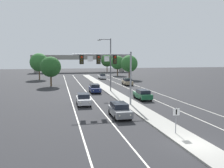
{
  "coord_description": "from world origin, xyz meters",
  "views": [
    {
      "loc": [
        -9.84,
        -15.64,
        6.56
      ],
      "look_at": [
        -3.2,
        14.01,
        3.2
      ],
      "focal_mm": 38.44,
      "sensor_mm": 36.0,
      "label": 1
    }
  ],
  "objects": [
    {
      "name": "car_receding_green",
      "position": [
        2.93,
        19.43,
        0.82
      ],
      "size": [
        1.83,
        4.47,
        1.58
      ],
      "color": "#195633",
      "rests_on": "ground"
    },
    {
      "name": "tree_far_right_c",
      "position": [
        11.66,
        90.54,
        5.26
      ],
      "size": [
        5.56,
        5.56,
        8.05
      ],
      "color": "#4C3823",
      "rests_on": "ground"
    },
    {
      "name": "car_oncoming_navy",
      "position": [
        -3.24,
        28.64,
        0.82
      ],
      "size": [
        1.83,
        4.48,
        1.58
      ],
      "color": "#141E4C",
      "rests_on": "ground"
    },
    {
      "name": "lane_stripe_oncoming_center",
      "position": [
        -4.7,
        25.0,
        0.0
      ],
      "size": [
        0.14,
        100.0,
        0.01
      ],
      "primitive_type": "cube",
      "color": "silver",
      "rests_on": "ground"
    },
    {
      "name": "tree_far_right_b",
      "position": [
        10.9,
        53.35,
        4.74
      ],
      "size": [
        5.01,
        5.01,
        7.26
      ],
      "color": "#4C3823",
      "rests_on": "ground"
    },
    {
      "name": "tree_far_right_a",
      "position": [
        11.25,
        69.36,
        4.71
      ],
      "size": [
        4.99,
        4.99,
        7.22
      ],
      "color": "#4C3823",
      "rests_on": "ground"
    },
    {
      "name": "ground_plane",
      "position": [
        0.0,
        0.0,
        0.0
      ],
      "size": [
        260.0,
        260.0,
        0.0
      ],
      "primitive_type": "plane",
      "color": "#28282B"
    },
    {
      "name": "car_receding_white",
      "position": [
        3.24,
        56.58,
        0.82
      ],
      "size": [
        1.87,
        4.49,
        1.58
      ],
      "color": "silver",
      "rests_on": "ground"
    },
    {
      "name": "median_island",
      "position": [
        0.0,
        18.0,
        0.07
      ],
      "size": [
        2.4,
        110.0,
        0.15
      ],
      "primitive_type": "cube",
      "color": "#9E9B93",
      "rests_on": "ground"
    },
    {
      "name": "overhead_signal_mast",
      "position": [
        -3.01,
        15.56,
        5.51
      ],
      "size": [
        7.87,
        0.44,
        7.2
      ],
      "color": "gray",
      "rests_on": "median_island"
    },
    {
      "name": "street_lamp_median",
      "position": [
        -0.27,
        29.29,
        5.79
      ],
      "size": [
        2.58,
        0.28,
        10.0
      ],
      "color": "#4C4C51",
      "rests_on": "median_island"
    },
    {
      "name": "median_sign_post",
      "position": [
        -0.22,
        2.52,
        1.59
      ],
      "size": [
        0.6,
        0.1,
        2.2
      ],
      "color": "gray",
      "rests_on": "median_island"
    },
    {
      "name": "car_receding_tan",
      "position": [
        6.16,
        39.02,
        0.82
      ],
      "size": [
        1.93,
        4.51,
        1.58
      ],
      "color": "tan",
      "rests_on": "ground"
    },
    {
      "name": "tree_far_left_c",
      "position": [
        -15.44,
        59.25,
        5.14
      ],
      "size": [
        5.44,
        5.44,
        7.87
      ],
      "color": "#4C3823",
      "rests_on": "ground"
    },
    {
      "name": "edge_stripe_left",
      "position": [
        -8.0,
        25.0,
        0.0
      ],
      "size": [
        0.14,
        100.0,
        0.01
      ],
      "primitive_type": "cube",
      "color": "silver",
      "rests_on": "ground"
    },
    {
      "name": "tree_far_left_a",
      "position": [
        -11.56,
        40.97,
        4.44
      ],
      "size": [
        4.7,
        4.7,
        6.8
      ],
      "color": "#4C3823",
      "rests_on": "ground"
    },
    {
      "name": "edge_stripe_right",
      "position": [
        8.0,
        25.0,
        0.0
      ],
      "size": [
        0.14,
        100.0,
        0.01
      ],
      "primitive_type": "cube",
      "color": "silver",
      "rests_on": "ground"
    },
    {
      "name": "lane_stripe_receding_center",
      "position": [
        4.7,
        25.0,
        0.0
      ],
      "size": [
        0.14,
        100.0,
        0.01
      ],
      "primitive_type": "cube",
      "color": "silver",
      "rests_on": "ground"
    },
    {
      "name": "car_oncoming_grey",
      "position": [
        -3.35,
        9.51,
        0.82
      ],
      "size": [
        1.82,
        4.47,
        1.58
      ],
      "color": "slate",
      "rests_on": "ground"
    },
    {
      "name": "tree_far_left_b",
      "position": [
        -14.79,
        86.9,
        3.16
      ],
      "size": [
        3.35,
        3.35,
        4.85
      ],
      "color": "#4C3823",
      "rests_on": "ground"
    },
    {
      "name": "car_oncoming_silver",
      "position": [
        -6.53,
        17.29,
        0.82
      ],
      "size": [
        1.89,
        4.5,
        1.58
      ],
      "color": "#B7B7BC",
      "rests_on": "ground"
    },
    {
      "name": "overpass_bridge",
      "position": [
        0.0,
        93.36,
        5.78
      ],
      "size": [
        42.4,
        6.4,
        7.65
      ],
      "color": "gray",
      "rests_on": "ground"
    }
  ]
}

